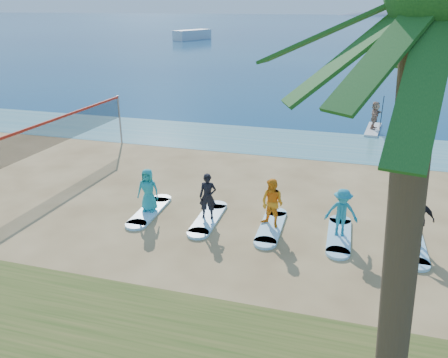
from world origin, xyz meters
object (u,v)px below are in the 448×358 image
(surfboard_0, at_px, (150,211))
(surfboard_1, at_px, (208,219))
(paddleboarder, at_px, (375,115))
(paddleboard, at_px, (373,129))
(surfboard_4, at_px, (413,245))
(volleyball_net, at_px, (61,130))
(surfboard_3, at_px, (339,236))
(student_1, at_px, (208,196))
(student_3, at_px, (342,212))
(student_0, at_px, (148,190))
(student_2, at_px, (272,203))
(student_4, at_px, (417,220))
(boat_offshore_a, at_px, (192,40))
(surfboard_2, at_px, (271,227))

(surfboard_0, height_order, surfboard_1, same)
(paddleboarder, distance_m, surfboard_1, 14.34)
(paddleboard, relative_size, surfboard_4, 1.36)
(volleyball_net, height_order, surfboard_1, volleyball_net)
(surfboard_1, xyz_separation_m, surfboard_3, (4.26, 0.00, 0.00))
(student_1, xyz_separation_m, student_3, (4.26, 0.00, -0.02))
(student_1, bearing_deg, surfboard_3, -9.30)
(student_0, xyz_separation_m, surfboard_1, (2.13, -0.00, -0.80))
(student_2, relative_size, student_4, 0.98)
(paddleboard, xyz_separation_m, surfboard_0, (-7.82, -13.13, -0.01))
(student_3, bearing_deg, paddleboarder, 81.78)
(boat_offshore_a, height_order, student_2, student_2)
(volleyball_net, bearing_deg, surfboard_3, -12.26)
(surfboard_0, bearing_deg, volleyball_net, 153.62)
(paddleboard, relative_size, student_1, 1.93)
(volleyball_net, bearing_deg, student_2, -14.97)
(volleyball_net, distance_m, boat_offshore_a, 74.89)
(paddleboard, height_order, student_3, student_3)
(paddleboarder, relative_size, surfboard_3, 0.70)
(student_1, xyz_separation_m, surfboard_2, (2.13, -0.00, -0.82))
(surfboard_3, xyz_separation_m, surfboard_4, (2.13, 0.00, 0.00))
(paddleboard, distance_m, student_4, 13.18)
(surfboard_1, bearing_deg, volleyball_net, 160.84)
(boat_offshore_a, height_order, surfboard_1, boat_offshore_a)
(student_4, bearing_deg, student_0, 172.43)
(student_0, height_order, student_1, student_1)
(boat_offshore_a, height_order, surfboard_0, boat_offshore_a)
(student_2, relative_size, surfboard_3, 0.72)
(surfboard_3, distance_m, student_3, 0.81)
(boat_offshore_a, relative_size, surfboard_4, 4.08)
(surfboard_0, bearing_deg, student_0, 90.00)
(volleyball_net, xyz_separation_m, student_4, (13.49, -2.47, -1.01))
(surfboard_1, distance_m, student_2, 2.29)
(student_1, distance_m, student_4, 6.39)
(boat_offshore_a, bearing_deg, volleyball_net, -53.32)
(surfboard_4, bearing_deg, student_4, 90.00)
(surfboard_3, distance_m, surfboard_4, 2.13)
(boat_offshore_a, height_order, student_4, student_4)
(paddleboarder, height_order, student_1, paddleboarder)
(student_4, bearing_deg, student_3, 172.43)
(surfboard_0, xyz_separation_m, surfboard_4, (8.51, 0.00, 0.00))
(boat_offshore_a, xyz_separation_m, surfboard_1, (27.11, -74.62, 0.04))
(boat_offshore_a, relative_size, student_1, 5.79)
(student_0, distance_m, surfboard_2, 4.33)
(volleyball_net, height_order, surfboard_2, volleyball_net)
(surfboard_0, relative_size, surfboard_3, 1.00)
(surfboard_0, xyz_separation_m, surfboard_3, (6.39, 0.00, 0.00))
(boat_offshore_a, xyz_separation_m, student_0, (24.98, -74.62, 0.84))
(surfboard_0, relative_size, student_3, 1.45)
(paddleboard, relative_size, student_4, 1.85)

